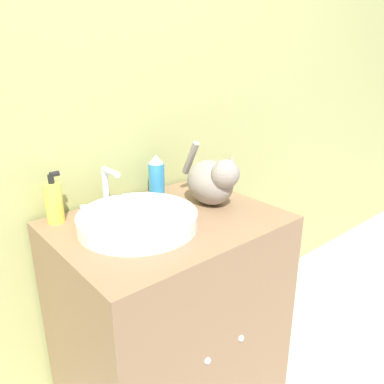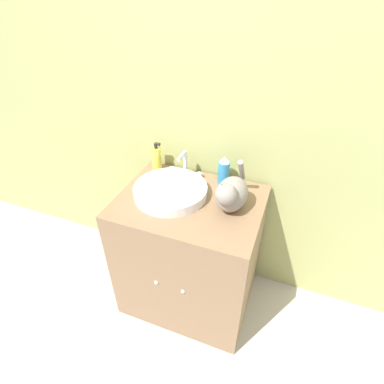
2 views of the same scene
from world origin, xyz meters
The scene contains 8 objects.
ground_plane centered at (0.00, 0.00, 0.00)m, with size 8.00×8.00×0.00m, color beige.
wall_back centered at (0.00, 0.64, 1.25)m, with size 6.00×0.05×2.50m.
vanity_cabinet centered at (0.00, 0.30, 0.40)m, with size 0.78×0.61×0.81m.
sink_basin centered at (-0.12, 0.31, 0.84)m, with size 0.40×0.40×0.05m.
faucet centered at (-0.12, 0.51, 0.88)m, with size 0.21×0.11×0.17m.
cat centered at (0.22, 0.30, 0.91)m, with size 0.17×0.33×0.23m.
soap_bottle centered at (-0.31, 0.53, 0.88)m, with size 0.06×0.06×0.18m.
spray_bottle centered at (0.12, 0.53, 0.89)m, with size 0.07×0.07×0.17m.
Camera 2 is at (0.47, -0.89, 1.78)m, focal length 28.00 mm.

